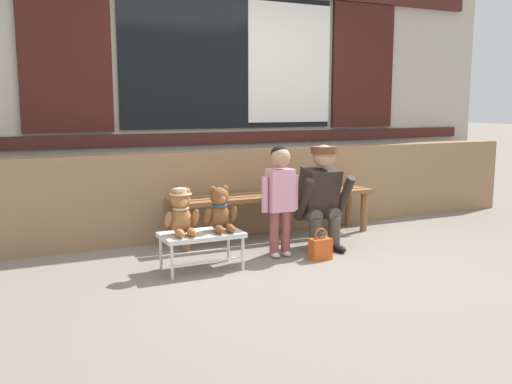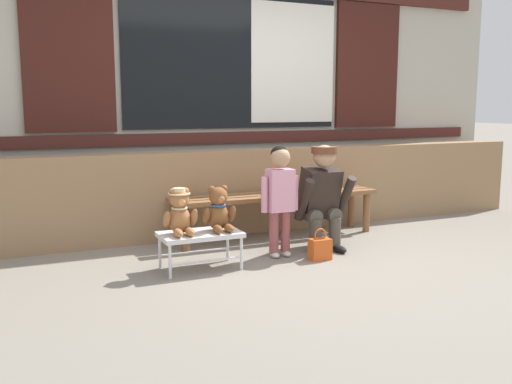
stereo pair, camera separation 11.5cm
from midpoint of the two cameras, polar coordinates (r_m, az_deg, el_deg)
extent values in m
plane|color=gray|center=(4.65, 7.23, -7.47)|extent=(60.00, 60.00, 0.00)
cube|color=#997551|center=(5.79, -0.02, 0.14)|extent=(6.74, 0.25, 0.85)
cube|color=#B7B2A3|center=(6.23, -2.05, 13.81)|extent=(6.88, 0.20, 3.68)
cube|color=#471E19|center=(6.11, -1.58, 5.54)|extent=(6.33, 0.04, 0.12)
cube|color=black|center=(6.12, -1.63, 13.04)|extent=(2.40, 0.03, 1.40)
cube|color=silver|center=(6.40, 4.30, 12.83)|extent=(1.02, 0.02, 1.29)
cube|color=#3D1914|center=(5.68, -17.86, 12.96)|extent=(0.84, 0.05, 1.43)
cube|color=#3D1914|center=(6.93, 11.66, 12.37)|extent=(0.84, 0.05, 1.43)
cube|color=brown|center=(5.39, 3.32, -0.58)|extent=(2.10, 0.11, 0.04)
cube|color=brown|center=(5.52, 2.63, -0.36)|extent=(2.10, 0.11, 0.04)
cube|color=brown|center=(5.64, 1.98, -0.15)|extent=(2.10, 0.11, 0.04)
cylinder|color=brown|center=(5.07, -6.52, -3.76)|extent=(0.07, 0.07, 0.40)
cylinder|color=brown|center=(5.33, -7.43, -3.15)|extent=(0.07, 0.07, 0.40)
cylinder|color=brown|center=(5.94, 11.63, -2.04)|extent=(0.07, 0.07, 0.40)
cylinder|color=brown|center=(6.16, 10.11, -1.60)|extent=(0.07, 0.07, 0.40)
cube|color=silver|center=(4.49, -4.93, -4.31)|extent=(0.64, 0.36, 0.04)
cylinder|color=silver|center=(4.30, -7.92, -7.00)|extent=(0.02, 0.02, 0.26)
cylinder|color=silver|center=(4.58, -8.98, -6.05)|extent=(0.02, 0.02, 0.26)
cylinder|color=silver|center=(4.49, -0.75, -6.24)|extent=(0.02, 0.02, 0.26)
cylinder|color=silver|center=(4.76, -2.19, -5.38)|extent=(0.02, 0.02, 0.26)
cylinder|color=silver|center=(4.39, -4.25, -6.97)|extent=(0.58, 0.02, 0.02)
cylinder|color=silver|center=(4.67, -5.51, -6.04)|extent=(0.58, 0.02, 0.02)
ellipsoid|color=#A86B3D|center=(4.43, -6.99, -2.82)|extent=(0.17, 0.14, 0.22)
sphere|color=#A86B3D|center=(4.39, -7.00, -0.72)|extent=(0.15, 0.15, 0.15)
sphere|color=#E1955B|center=(4.34, -6.78, -0.98)|extent=(0.06, 0.06, 0.06)
sphere|color=#A86B3D|center=(4.38, -7.71, 0.01)|extent=(0.06, 0.06, 0.06)
ellipsoid|color=#A86B3D|center=(4.37, -8.26, -2.74)|extent=(0.06, 0.11, 0.16)
ellipsoid|color=#A86B3D|center=(4.33, -7.12, -4.12)|extent=(0.06, 0.15, 0.06)
sphere|color=#A86B3D|center=(4.41, -6.40, 0.10)|extent=(0.06, 0.06, 0.06)
ellipsoid|color=#A86B3D|center=(4.43, -5.52, -2.53)|extent=(0.06, 0.11, 0.16)
ellipsoid|color=#A86B3D|center=(4.35, -5.94, -4.02)|extent=(0.06, 0.15, 0.06)
torus|color=beige|center=(4.41, -7.00, -1.62)|extent=(0.13, 0.13, 0.02)
cylinder|color=beige|center=(4.39, -7.03, -0.18)|extent=(0.17, 0.17, 0.01)
cylinder|color=beige|center=(4.39, -7.03, 0.12)|extent=(0.10, 0.10, 0.04)
ellipsoid|color=brown|center=(4.53, -3.12, -2.50)|extent=(0.17, 0.14, 0.22)
sphere|color=brown|center=(4.49, -3.10, -0.44)|extent=(0.15, 0.15, 0.15)
sphere|color=#AE6E42|center=(4.45, -2.85, -0.70)|extent=(0.06, 0.06, 0.06)
sphere|color=brown|center=(4.48, -3.78, 0.27)|extent=(0.06, 0.06, 0.06)
ellipsoid|color=brown|center=(4.46, -4.31, -2.43)|extent=(0.06, 0.11, 0.16)
ellipsoid|color=brown|center=(4.43, -3.15, -3.77)|extent=(0.06, 0.15, 0.06)
sphere|color=brown|center=(4.51, -2.53, 0.35)|extent=(0.06, 0.06, 0.06)
ellipsoid|color=brown|center=(4.54, -1.69, -2.21)|extent=(0.06, 0.11, 0.16)
ellipsoid|color=brown|center=(4.46, -2.02, -3.66)|extent=(0.06, 0.15, 0.06)
torus|color=#335699|center=(4.51, -3.11, -1.33)|extent=(0.13, 0.13, 0.02)
cylinder|color=#994C4C|center=(4.83, 2.50, -4.08)|extent=(0.08, 0.08, 0.36)
ellipsoid|color=silver|center=(4.86, 2.59, -6.37)|extent=(0.07, 0.12, 0.05)
cylinder|color=#994C4C|center=(4.88, 3.66, -3.96)|extent=(0.08, 0.08, 0.36)
ellipsoid|color=silver|center=(4.91, 3.74, -6.23)|extent=(0.07, 0.12, 0.05)
cube|color=pink|center=(4.79, 3.12, 0.18)|extent=(0.22, 0.15, 0.36)
cylinder|color=pink|center=(4.73, 1.55, -0.29)|extent=(0.06, 0.06, 0.30)
cylinder|color=pink|center=(4.86, 4.63, -0.07)|extent=(0.06, 0.06, 0.30)
sphere|color=tan|center=(4.76, 3.15, 3.52)|extent=(0.17, 0.17, 0.17)
sphere|color=black|center=(4.77, 3.08, 3.77)|extent=(0.16, 0.16, 0.16)
cylinder|color=#4C473D|center=(5.03, 6.67, -4.43)|extent=(0.11, 0.11, 0.30)
cylinder|color=#4C473D|center=(5.12, 5.90, -2.26)|extent=(0.13, 0.32, 0.13)
ellipsoid|color=black|center=(5.00, 7.11, -5.96)|extent=(0.09, 0.20, 0.06)
cylinder|color=#4C473D|center=(5.14, 8.59, -4.20)|extent=(0.11, 0.11, 0.30)
cylinder|color=#4C473D|center=(5.22, 7.80, -2.08)|extent=(0.13, 0.32, 0.13)
ellipsoid|color=black|center=(5.10, 9.05, -5.70)|extent=(0.09, 0.20, 0.06)
cube|color=#2D231E|center=(5.11, 7.08, -0.02)|extent=(0.32, 0.30, 0.47)
cylinder|color=#2D231E|center=(4.92, 5.58, -0.80)|extent=(0.08, 0.28, 0.40)
cylinder|color=#2D231E|center=(5.14, 9.65, -0.47)|extent=(0.08, 0.28, 0.40)
sphere|color=tan|center=(5.01, 7.56, 3.60)|extent=(0.20, 0.20, 0.20)
cylinder|color=brown|center=(5.00, 7.57, 4.23)|extent=(0.23, 0.23, 0.06)
cube|color=brown|center=(5.30, 8.30, -1.25)|extent=(0.10, 0.22, 0.16)
cube|color=#DB561E|center=(4.82, 7.17, -5.77)|extent=(0.18, 0.11, 0.18)
torus|color=#DB561E|center=(4.79, 7.20, -4.32)|extent=(0.11, 0.01, 0.11)
camera|label=1|loc=(0.06, -89.33, 0.10)|focal=39.59mm
camera|label=2|loc=(0.06, 90.67, -0.10)|focal=39.59mm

